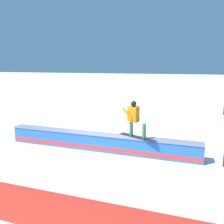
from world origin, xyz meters
The scene contains 4 objects.
ground_plane centered at (0.00, 0.00, 0.00)m, with size 120.00×120.00×0.00m, color white.
grind_box centered at (0.00, 0.00, 0.32)m, with size 7.94×1.22×0.71m.
snowboarder centered at (-1.41, 0.07, 1.45)m, with size 1.51×1.00×1.38m.
safety_fence centered at (0.00, 4.75, 0.47)m, with size 9.11×0.06×0.94m, color red.
Camera 1 is at (-2.55, 8.78, 3.55)m, focal length 38.18 mm.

